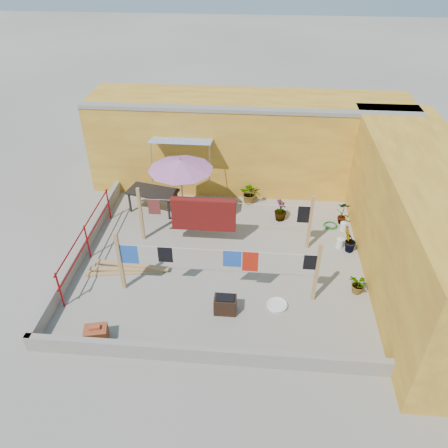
{
  "coord_description": "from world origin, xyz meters",
  "views": [
    {
      "loc": [
        0.91,
        -9.77,
        8.11
      ],
      "look_at": [
        0.04,
        0.3,
        1.05
      ],
      "focal_mm": 35.0,
      "sensor_mm": 36.0,
      "label": 1
    }
  ],
  "objects_px": {
    "brazier": "(225,304)",
    "water_jug_a": "(340,243)",
    "brick_stack": "(96,334)",
    "outdoor_table": "(153,193)",
    "plant_back_a": "(250,193)",
    "white_basin": "(277,305)",
    "patio_umbrella": "(180,165)",
    "green_hose": "(330,225)",
    "water_jug_b": "(343,226)"
  },
  "relations": [
    {
      "from": "water_jug_b",
      "to": "patio_umbrella",
      "type": "bearing_deg",
      "value": -178.87
    },
    {
      "from": "water_jug_a",
      "to": "brazier",
      "type": "bearing_deg",
      "value": -137.63
    },
    {
      "from": "patio_umbrella",
      "to": "brazier",
      "type": "height_order",
      "value": "patio_umbrella"
    },
    {
      "from": "patio_umbrella",
      "to": "water_jug_b",
      "type": "bearing_deg",
      "value": 1.13
    },
    {
      "from": "water_jug_a",
      "to": "green_hose",
      "type": "distance_m",
      "value": 1.11
    },
    {
      "from": "brazier",
      "to": "plant_back_a",
      "type": "relative_size",
      "value": 0.74
    },
    {
      "from": "patio_umbrella",
      "to": "white_basin",
      "type": "relative_size",
      "value": 4.4
    },
    {
      "from": "brazier",
      "to": "water_jug_a",
      "type": "distance_m",
      "value": 4.34
    },
    {
      "from": "white_basin",
      "to": "plant_back_a",
      "type": "bearing_deg",
      "value": 100.13
    },
    {
      "from": "outdoor_table",
      "to": "brazier",
      "type": "height_order",
      "value": "outdoor_table"
    },
    {
      "from": "brazier",
      "to": "water_jug_b",
      "type": "height_order",
      "value": "brazier"
    },
    {
      "from": "brick_stack",
      "to": "plant_back_a",
      "type": "relative_size",
      "value": 0.8
    },
    {
      "from": "brazier",
      "to": "water_jug_a",
      "type": "height_order",
      "value": "brazier"
    },
    {
      "from": "water_jug_a",
      "to": "water_jug_b",
      "type": "distance_m",
      "value": 0.94
    },
    {
      "from": "brick_stack",
      "to": "water_jug_b",
      "type": "height_order",
      "value": "brick_stack"
    },
    {
      "from": "outdoor_table",
      "to": "white_basin",
      "type": "relative_size",
      "value": 3.28
    },
    {
      "from": "brazier",
      "to": "patio_umbrella",
      "type": "bearing_deg",
      "value": 113.9
    },
    {
      "from": "brick_stack",
      "to": "brazier",
      "type": "height_order",
      "value": "brazier"
    },
    {
      "from": "patio_umbrella",
      "to": "green_hose",
      "type": "xyz_separation_m",
      "value": [
        4.72,
        0.28,
        -2.1
      ]
    },
    {
      "from": "brazier",
      "to": "water_jug_a",
      "type": "relative_size",
      "value": 1.62
    },
    {
      "from": "brazier",
      "to": "plant_back_a",
      "type": "xyz_separation_m",
      "value": [
        0.42,
        5.24,
        0.13
      ]
    },
    {
      "from": "white_basin",
      "to": "water_jug_b",
      "type": "distance_m",
      "value": 4.14
    },
    {
      "from": "brick_stack",
      "to": "brazier",
      "type": "distance_m",
      "value": 3.14
    },
    {
      "from": "brick_stack",
      "to": "water_jug_a",
      "type": "bearing_deg",
      "value": 33.73
    },
    {
      "from": "patio_umbrella",
      "to": "green_hose",
      "type": "distance_m",
      "value": 5.17
    },
    {
      "from": "brazier",
      "to": "green_hose",
      "type": "xyz_separation_m",
      "value": [
        3.07,
        4.02,
        -0.21
      ]
    },
    {
      "from": "patio_umbrella",
      "to": "outdoor_table",
      "type": "bearing_deg",
      "value": 147.81
    },
    {
      "from": "outdoor_table",
      "to": "water_jug_b",
      "type": "height_order",
      "value": "outdoor_table"
    },
    {
      "from": "patio_umbrella",
      "to": "plant_back_a",
      "type": "bearing_deg",
      "value": 35.92
    },
    {
      "from": "patio_umbrella",
      "to": "white_basin",
      "type": "xyz_separation_m",
      "value": [
        2.96,
        -3.45,
        -2.08
      ]
    },
    {
      "from": "brick_stack",
      "to": "brazier",
      "type": "relative_size",
      "value": 1.08
    },
    {
      "from": "patio_umbrella",
      "to": "brick_stack",
      "type": "xyz_separation_m",
      "value": [
        -1.26,
        -4.9,
        -1.93
      ]
    },
    {
      "from": "outdoor_table",
      "to": "water_jug_b",
      "type": "relative_size",
      "value": 5.55
    },
    {
      "from": "brick_stack",
      "to": "water_jug_b",
      "type": "distance_m",
      "value": 8.08
    },
    {
      "from": "patio_umbrella",
      "to": "brick_stack",
      "type": "height_order",
      "value": "patio_umbrella"
    },
    {
      "from": "brazier",
      "to": "green_hose",
      "type": "height_order",
      "value": "brazier"
    },
    {
      "from": "brick_stack",
      "to": "green_hose",
      "type": "xyz_separation_m",
      "value": [
        5.98,
        5.18,
        -0.17
      ]
    },
    {
      "from": "brick_stack",
      "to": "green_hose",
      "type": "relative_size",
      "value": 1.29
    },
    {
      "from": "white_basin",
      "to": "green_hose",
      "type": "distance_m",
      "value": 4.13
    },
    {
      "from": "patio_umbrella",
      "to": "brick_stack",
      "type": "distance_m",
      "value": 5.42
    },
    {
      "from": "brick_stack",
      "to": "white_basin",
      "type": "distance_m",
      "value": 4.46
    },
    {
      "from": "white_basin",
      "to": "outdoor_table",
      "type": "bearing_deg",
      "value": 134.52
    },
    {
      "from": "white_basin",
      "to": "water_jug_a",
      "type": "xyz_separation_m",
      "value": [
        1.9,
        2.64,
        0.1
      ]
    },
    {
      "from": "outdoor_table",
      "to": "plant_back_a",
      "type": "bearing_deg",
      "value": 13.71
    },
    {
      "from": "water_jug_a",
      "to": "outdoor_table",
      "type": "bearing_deg",
      "value": 165.72
    },
    {
      "from": "outdoor_table",
      "to": "green_hose",
      "type": "bearing_deg",
      "value": -4.22
    },
    {
      "from": "white_basin",
      "to": "patio_umbrella",
      "type": "bearing_deg",
      "value": 130.6
    },
    {
      "from": "patio_umbrella",
      "to": "water_jug_a",
      "type": "bearing_deg",
      "value": -9.46
    },
    {
      "from": "patio_umbrella",
      "to": "water_jug_a",
      "type": "xyz_separation_m",
      "value": [
        4.86,
        -0.81,
        -1.98
      ]
    },
    {
      "from": "water_jug_a",
      "to": "green_hose",
      "type": "relative_size",
      "value": 0.74
    }
  ]
}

